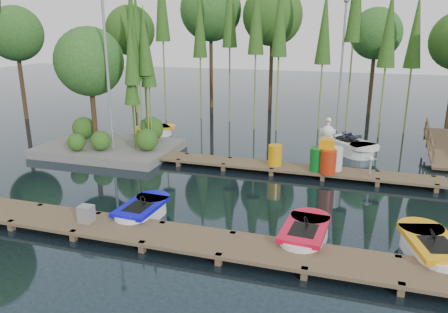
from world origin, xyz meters
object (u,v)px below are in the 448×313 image
(boat_yellow_far, at_px, (153,131))
(island, at_px, (103,84))
(yellow_barrel, at_px, (275,155))
(boat_red, at_px, (305,235))
(drum_cluster, at_px, (327,156))
(utility_cabinet, at_px, (86,214))
(boat_blue, at_px, (142,212))

(boat_yellow_far, bearing_deg, island, -125.96)
(yellow_barrel, bearing_deg, island, 174.59)
(island, height_order, boat_red, island)
(drum_cluster, bearing_deg, boat_yellow_far, 156.47)
(yellow_barrel, height_order, drum_cluster, drum_cluster)
(yellow_barrel, distance_m, drum_cluster, 2.09)
(boat_red, xyz_separation_m, drum_cluster, (0.07, 5.68, 0.68))
(utility_cabinet, distance_m, drum_cluster, 9.27)
(drum_cluster, bearing_deg, island, 174.81)
(boat_blue, height_order, drum_cluster, drum_cluster)
(drum_cluster, bearing_deg, yellow_barrel, 175.67)
(boat_blue, bearing_deg, utility_cabinet, -130.30)
(utility_cabinet, bearing_deg, boat_red, 10.65)
(yellow_barrel, bearing_deg, boat_yellow_far, 151.90)
(boat_red, height_order, boat_yellow_far, boat_yellow_far)
(boat_yellow_far, bearing_deg, boat_red, -68.34)
(boat_blue, bearing_deg, island, 131.29)
(utility_cabinet, xyz_separation_m, drum_cluster, (6.25, 6.84, 0.38))
(boat_blue, distance_m, drum_cluster, 7.62)
(island, distance_m, yellow_barrel, 8.74)
(island, xyz_separation_m, utility_cabinet, (4.18, -7.79, -2.63))
(drum_cluster, bearing_deg, boat_red, -90.68)
(boat_blue, xyz_separation_m, drum_cluster, (5.11, 5.60, 0.70))
(utility_cabinet, bearing_deg, island, 118.22)
(island, height_order, drum_cluster, island)
(utility_cabinet, height_order, yellow_barrel, yellow_barrel)
(boat_blue, xyz_separation_m, yellow_barrel, (3.04, 5.76, 0.49))
(boat_blue, distance_m, utility_cabinet, 1.71)
(yellow_barrel, bearing_deg, drum_cluster, -4.33)
(boat_red, distance_m, utility_cabinet, 6.30)
(island, distance_m, boat_red, 12.65)
(island, relative_size, yellow_barrel, 7.95)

